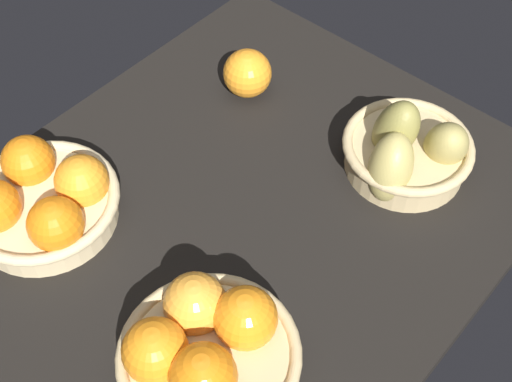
{
  "coord_description": "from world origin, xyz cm",
  "views": [
    {
      "loc": [
        -46.89,
        -43.96,
        86.54
      ],
      "look_at": [
        1.23,
        -1.91,
        7.0
      ],
      "focal_mm": 48.74,
      "sensor_mm": 36.0,
      "label": 1
    }
  ],
  "objects_px": {
    "basket_near_left": "(206,352)",
    "loose_orange_front_gap": "(247,73)",
    "basket_near_right_pears": "(408,151)",
    "basket_far_left": "(42,201)"
  },
  "relations": [
    {
      "from": "basket_far_left",
      "to": "basket_near_left",
      "type": "xyz_separation_m",
      "value": [
        -0.02,
        -0.35,
        0.01
      ]
    },
    {
      "from": "basket_far_left",
      "to": "basket_near_left",
      "type": "height_order",
      "value": "basket_near_left"
    },
    {
      "from": "basket_near_left",
      "to": "loose_orange_front_gap",
      "type": "relative_size",
      "value": 2.72
    },
    {
      "from": "basket_near_left",
      "to": "loose_orange_front_gap",
      "type": "height_order",
      "value": "basket_near_left"
    },
    {
      "from": "basket_far_left",
      "to": "basket_near_left",
      "type": "relative_size",
      "value": 1.0
    },
    {
      "from": "basket_far_left",
      "to": "loose_orange_front_gap",
      "type": "relative_size",
      "value": 2.73
    },
    {
      "from": "basket_far_left",
      "to": "basket_near_right_pears",
      "type": "relative_size",
      "value": 1.01
    },
    {
      "from": "basket_near_right_pears",
      "to": "loose_orange_front_gap",
      "type": "relative_size",
      "value": 2.71
    },
    {
      "from": "basket_near_right_pears",
      "to": "loose_orange_front_gap",
      "type": "distance_m",
      "value": 0.31
    },
    {
      "from": "basket_near_right_pears",
      "to": "loose_orange_front_gap",
      "type": "xyz_separation_m",
      "value": [
        -0.03,
        0.3,
        -0.0
      ]
    }
  ]
}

